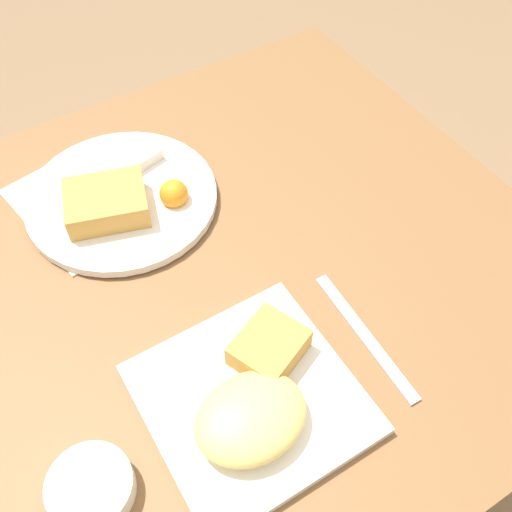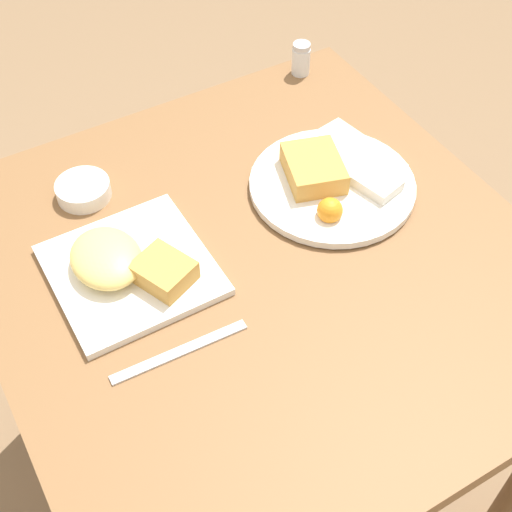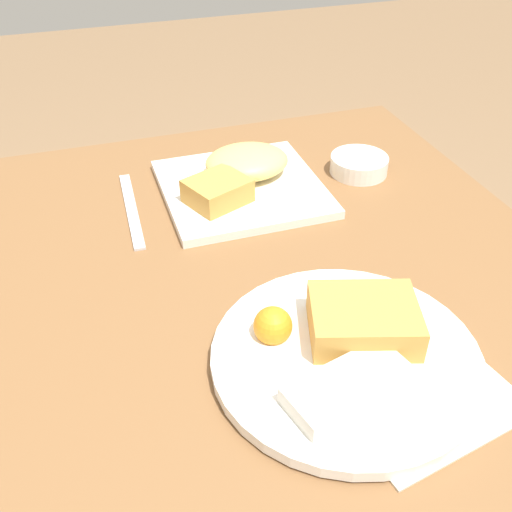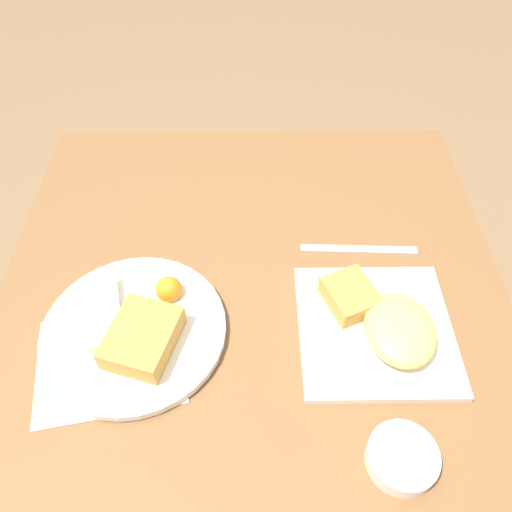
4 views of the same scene
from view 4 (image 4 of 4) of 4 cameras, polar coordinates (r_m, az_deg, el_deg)
ground_plane at (r=1.55m, az=-0.39°, el=-21.10°), size 8.00×8.00×0.00m
dining_table at (r=0.94m, az=-0.61°, el=-7.52°), size 0.92×0.88×0.77m
menu_card at (r=0.82m, az=-16.53°, el=-11.42°), size 0.22×0.25×0.00m
plate_square_near at (r=0.82m, az=13.79°, el=-7.65°), size 0.24×0.24×0.06m
plate_oval_far at (r=0.82m, az=-13.95°, el=-8.07°), size 0.29×0.29×0.05m
sauce_ramekin at (r=0.74m, az=16.02°, el=-21.26°), size 0.10×0.10×0.03m
butter_knife at (r=0.94m, az=11.42°, el=0.75°), size 0.03×0.21×0.00m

